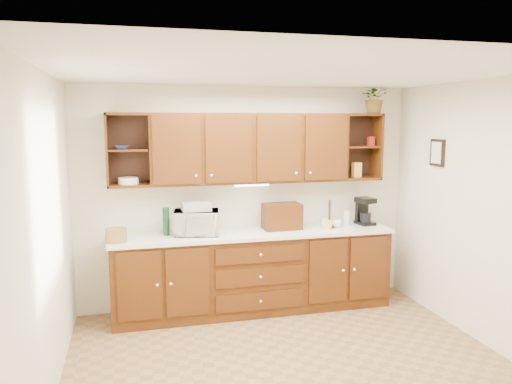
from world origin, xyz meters
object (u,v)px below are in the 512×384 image
microwave (196,223)px  potted_plant (375,98)px  coffee_maker (364,211)px  bread_box (282,216)px

microwave → potted_plant: bearing=11.5°
microwave → potted_plant: 2.59m
potted_plant → microwave: bearing=-177.8°
potted_plant → coffee_maker: bearing=-167.6°
coffee_maker → potted_plant: size_ratio=0.89×
microwave → bread_box: bearing=11.7°
bread_box → potted_plant: 1.81m
coffee_maker → potted_plant: bearing=4.0°
coffee_maker → potted_plant: potted_plant is taller
microwave → potted_plant: potted_plant is taller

